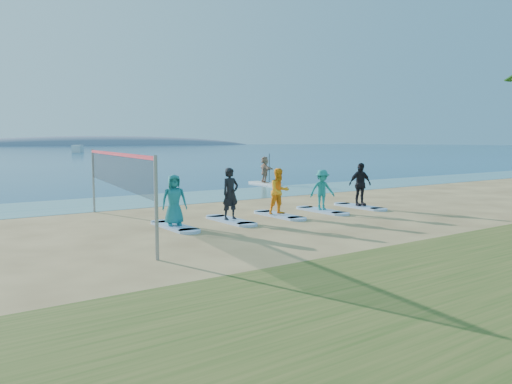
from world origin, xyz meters
TOP-DOWN VIEW (x-y plane):
  - ground at (0.00, 0.00)m, footprint 600.00×600.00m
  - shallow_water at (0.00, 10.50)m, footprint 600.00×600.00m
  - island_ridge at (95.00, 300.00)m, footprint 220.00×56.00m
  - volleyball_net at (-5.20, 3.57)m, footprint 1.32×9.01m
  - paddleboard at (8.41, 14.36)m, footprint 0.87×3.04m
  - paddleboarder at (8.41, 14.36)m, footprint 0.82×1.65m
  - boat_offshore_b at (23.26, 112.16)m, footprint 4.23×6.43m
  - surfboard_0 at (-3.54, 2.90)m, footprint 0.70×2.20m
  - student_0 at (-3.54, 2.90)m, footprint 0.92×0.72m
  - surfboard_1 at (-1.39, 2.90)m, footprint 0.70×2.20m
  - student_1 at (-1.39, 2.90)m, footprint 0.70×0.49m
  - surfboard_2 at (0.77, 2.90)m, footprint 0.70×2.20m
  - student_2 at (0.77, 2.90)m, footprint 0.88×0.71m
  - surfboard_3 at (2.92, 2.90)m, footprint 0.70×2.20m
  - student_3 at (2.92, 2.90)m, footprint 1.17×0.90m
  - surfboard_4 at (5.08, 2.90)m, footprint 0.70×2.20m
  - student_4 at (5.08, 2.90)m, footprint 1.13×0.66m

SIDE VIEW (x-z plane):
  - ground at x=0.00m, z-range 0.00..0.00m
  - island_ridge at x=95.00m, z-range -9.00..9.00m
  - boat_offshore_b at x=23.26m, z-range -0.90..0.90m
  - shallow_water at x=0.00m, z-range 0.01..0.01m
  - surfboard_0 at x=-3.54m, z-range 0.00..0.09m
  - surfboard_1 at x=-1.39m, z-range 0.00..0.09m
  - surfboard_2 at x=0.77m, z-range 0.00..0.09m
  - surfboard_3 at x=2.92m, z-range 0.00..0.09m
  - surfboard_4 at x=5.08m, z-range 0.00..0.09m
  - paddleboard at x=8.41m, z-range 0.00..0.12m
  - student_3 at x=2.92m, z-range 0.09..1.69m
  - student_0 at x=-3.54m, z-range 0.09..1.75m
  - student_2 at x=0.77m, z-range 0.09..1.81m
  - paddleboarder at x=8.41m, z-range 0.12..1.82m
  - student_1 at x=-1.39m, z-range 0.09..1.90m
  - student_4 at x=5.08m, z-range 0.09..1.91m
  - volleyball_net at x=-5.20m, z-range 0.65..3.15m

